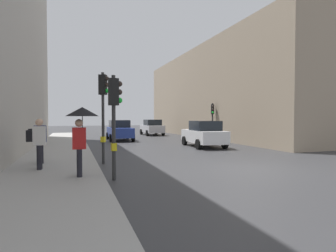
{
  "coord_description": "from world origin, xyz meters",
  "views": [
    {
      "loc": [
        -6.24,
        -8.8,
        1.97
      ],
      "look_at": [
        -0.74,
        6.81,
        1.46
      ],
      "focal_mm": 28.82,
      "sensor_mm": 36.0,
      "label": 1
    }
  ],
  "objects_px": {
    "pedestrian_with_grey_backpack": "(39,138)",
    "pedestrian_with_black_backpack": "(38,141)",
    "pedestrian_with_umbrella": "(81,122)",
    "traffic_light_mid_street": "(212,115)",
    "car_silver_hatchback": "(152,127)",
    "car_white_compact": "(204,134)",
    "traffic_light_near_left": "(114,108)",
    "traffic_light_near_right": "(103,101)",
    "car_blue_van": "(120,130)"
  },
  "relations": [
    {
      "from": "pedestrian_with_grey_backpack",
      "to": "pedestrian_with_black_backpack",
      "type": "bearing_deg",
      "value": -85.5
    },
    {
      "from": "pedestrian_with_umbrella",
      "to": "pedestrian_with_black_backpack",
      "type": "relative_size",
      "value": 1.21
    },
    {
      "from": "traffic_light_mid_street",
      "to": "car_silver_hatchback",
      "type": "distance_m",
      "value": 9.33
    },
    {
      "from": "traffic_light_mid_street",
      "to": "car_white_compact",
      "type": "bearing_deg",
      "value": -125.2
    },
    {
      "from": "pedestrian_with_umbrella",
      "to": "traffic_light_near_left",
      "type": "bearing_deg",
      "value": -9.37
    },
    {
      "from": "traffic_light_near_right",
      "to": "car_blue_van",
      "type": "xyz_separation_m",
      "value": [
        2.58,
        11.7,
        -1.8
      ]
    },
    {
      "from": "pedestrian_with_umbrella",
      "to": "pedestrian_with_black_backpack",
      "type": "xyz_separation_m",
      "value": [
        -1.41,
        1.68,
        -0.68
      ]
    },
    {
      "from": "traffic_light_mid_street",
      "to": "car_blue_van",
      "type": "xyz_separation_m",
      "value": [
        -7.47,
        2.91,
        -1.34
      ]
    },
    {
      "from": "traffic_light_mid_street",
      "to": "pedestrian_with_black_backpack",
      "type": "bearing_deg",
      "value": -140.9
    },
    {
      "from": "pedestrian_with_black_backpack",
      "to": "pedestrian_with_grey_backpack",
      "type": "height_order",
      "value": "same"
    },
    {
      "from": "car_silver_hatchback",
      "to": "pedestrian_with_umbrella",
      "type": "relative_size",
      "value": 1.97
    },
    {
      "from": "traffic_light_mid_street",
      "to": "pedestrian_with_black_backpack",
      "type": "relative_size",
      "value": 1.82
    },
    {
      "from": "car_silver_hatchback",
      "to": "car_blue_van",
      "type": "height_order",
      "value": "same"
    },
    {
      "from": "car_blue_van",
      "to": "pedestrian_with_black_backpack",
      "type": "height_order",
      "value": "pedestrian_with_black_backpack"
    },
    {
      "from": "car_white_compact",
      "to": "pedestrian_with_black_backpack",
      "type": "relative_size",
      "value": 2.44
    },
    {
      "from": "pedestrian_with_grey_backpack",
      "to": "traffic_light_mid_street",
      "type": "bearing_deg",
      "value": 35.39
    },
    {
      "from": "car_blue_van",
      "to": "pedestrian_with_grey_backpack",
      "type": "bearing_deg",
      "value": -113.21
    },
    {
      "from": "traffic_light_mid_street",
      "to": "pedestrian_with_umbrella",
      "type": "xyz_separation_m",
      "value": [
        -11.03,
        -11.79,
        -0.38
      ]
    },
    {
      "from": "car_silver_hatchback",
      "to": "pedestrian_with_black_backpack",
      "type": "relative_size",
      "value": 2.38
    },
    {
      "from": "traffic_light_near_left",
      "to": "car_blue_van",
      "type": "relative_size",
      "value": 0.78
    },
    {
      "from": "pedestrian_with_black_backpack",
      "to": "pedestrian_with_umbrella",
      "type": "bearing_deg",
      "value": -49.96
    },
    {
      "from": "car_white_compact",
      "to": "traffic_light_near_left",
      "type": "bearing_deg",
      "value": -132.39
    },
    {
      "from": "car_blue_van",
      "to": "pedestrian_with_grey_backpack",
      "type": "height_order",
      "value": "pedestrian_with_grey_backpack"
    },
    {
      "from": "pedestrian_with_umbrella",
      "to": "traffic_light_near_right",
      "type": "bearing_deg",
      "value": 71.87
    },
    {
      "from": "traffic_light_mid_street",
      "to": "car_blue_van",
      "type": "relative_size",
      "value": 0.76
    },
    {
      "from": "traffic_light_mid_street",
      "to": "traffic_light_near_left",
      "type": "xyz_separation_m",
      "value": [
        -10.04,
        -11.95,
        0.06
      ]
    },
    {
      "from": "traffic_light_mid_street",
      "to": "car_blue_van",
      "type": "bearing_deg",
      "value": 158.69
    },
    {
      "from": "car_white_compact",
      "to": "car_silver_hatchback",
      "type": "xyz_separation_m",
      "value": [
        0.09,
        12.97,
        0.0
      ]
    },
    {
      "from": "traffic_light_near_left",
      "to": "pedestrian_with_grey_backpack",
      "type": "distance_m",
      "value": 4.09
    },
    {
      "from": "traffic_light_mid_street",
      "to": "pedestrian_with_black_backpack",
      "type": "height_order",
      "value": "traffic_light_mid_street"
    },
    {
      "from": "car_blue_van",
      "to": "pedestrian_with_black_backpack",
      "type": "xyz_separation_m",
      "value": [
        -4.97,
        -13.02,
        0.29
      ]
    },
    {
      "from": "pedestrian_with_grey_backpack",
      "to": "car_blue_van",
      "type": "bearing_deg",
      "value": 66.79
    },
    {
      "from": "traffic_light_mid_street",
      "to": "car_blue_van",
      "type": "height_order",
      "value": "traffic_light_mid_street"
    },
    {
      "from": "traffic_light_near_left",
      "to": "pedestrian_with_grey_backpack",
      "type": "xyz_separation_m",
      "value": [
        -2.49,
        3.05,
        -1.11
      ]
    },
    {
      "from": "car_white_compact",
      "to": "pedestrian_with_grey_backpack",
      "type": "bearing_deg",
      "value": -153.78
    },
    {
      "from": "traffic_light_mid_street",
      "to": "car_blue_van",
      "type": "distance_m",
      "value": 8.13
    },
    {
      "from": "car_white_compact",
      "to": "pedestrian_with_umbrella",
      "type": "bearing_deg",
      "value": -136.73
    },
    {
      "from": "traffic_light_mid_street",
      "to": "car_silver_hatchback",
      "type": "height_order",
      "value": "traffic_light_mid_street"
    },
    {
      "from": "traffic_light_mid_street",
      "to": "pedestrian_with_grey_backpack",
      "type": "height_order",
      "value": "traffic_light_mid_street"
    },
    {
      "from": "car_white_compact",
      "to": "pedestrian_with_grey_backpack",
      "type": "xyz_separation_m",
      "value": [
        -9.58,
        -4.72,
        0.29
      ]
    },
    {
      "from": "traffic_light_near_left",
      "to": "car_white_compact",
      "type": "xyz_separation_m",
      "value": [
        7.09,
        7.77,
        -1.4
      ]
    },
    {
      "from": "pedestrian_with_black_backpack",
      "to": "pedestrian_with_grey_backpack",
      "type": "relative_size",
      "value": 1.0
    },
    {
      "from": "traffic_light_near_left",
      "to": "pedestrian_with_black_backpack",
      "type": "bearing_deg",
      "value": 142.48
    },
    {
      "from": "car_white_compact",
      "to": "pedestrian_with_grey_backpack",
      "type": "relative_size",
      "value": 2.44
    },
    {
      "from": "car_blue_van",
      "to": "pedestrian_with_umbrella",
      "type": "height_order",
      "value": "pedestrian_with_umbrella"
    },
    {
      "from": "car_silver_hatchback",
      "to": "pedestrian_with_grey_backpack",
      "type": "bearing_deg",
      "value": -118.67
    },
    {
      "from": "pedestrian_with_grey_backpack",
      "to": "traffic_light_near_left",
      "type": "bearing_deg",
      "value": -50.69
    },
    {
      "from": "car_blue_van",
      "to": "traffic_light_near_right",
      "type": "bearing_deg",
      "value": -102.43
    },
    {
      "from": "car_blue_van",
      "to": "pedestrian_with_umbrella",
      "type": "bearing_deg",
      "value": -103.62
    },
    {
      "from": "traffic_light_near_right",
      "to": "car_silver_hatchback",
      "type": "relative_size",
      "value": 0.92
    }
  ]
}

